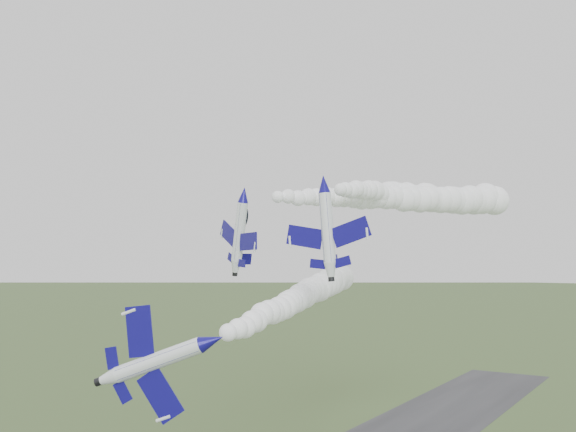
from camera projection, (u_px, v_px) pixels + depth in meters
jet_lead at (212, 341)px, 57.90m from camera, size 6.63×12.62×10.19m
smoke_trail_jet_lead at (305, 295)px, 99.49m from camera, size 35.05×74.98×5.38m
jet_pair_left at (243, 195)px, 90.80m from camera, size 10.51×12.29×3.75m
smoke_trail_jet_pair_left at (399, 198)px, 107.31m from camera, size 27.17×51.29×5.48m
jet_pair_right at (323, 184)px, 83.59m from camera, size 11.69×13.94×3.48m
smoke_trail_jet_pair_right at (395, 194)px, 112.23m from camera, size 11.74×57.02×5.39m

